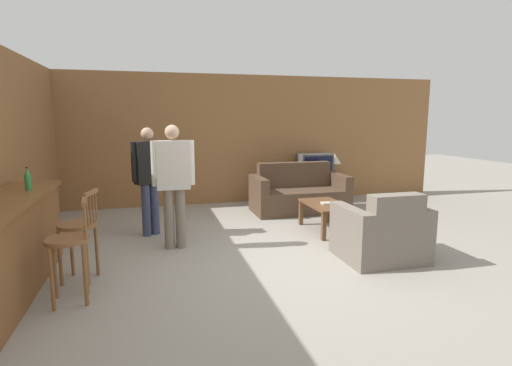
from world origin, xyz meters
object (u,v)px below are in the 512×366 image
Objects in this scene: bar_chair_near at (69,247)px; bottle at (28,180)px; couch_far at (299,194)px; armchair_near at (382,235)px; person_by_window at (149,175)px; person_by_counter at (174,180)px; tv_unit at (314,189)px; tv at (315,165)px; coffee_table at (326,208)px; book_on_table at (328,203)px; table_lamp at (334,159)px; bar_chair_mid at (79,232)px.

bottle reaches higher than bar_chair_near.
couch_far is 1.80× the size of armchair_near.
person_by_window reaches higher than bottle.
couch_far is (3.43, 3.01, -0.22)m from bar_chair_near.
person_by_counter is (0.32, -0.72, 0.03)m from person_by_window.
tv is at bearing -90.00° from tv_unit.
coffee_table is (-0.08, -1.39, 0.05)m from couch_far.
person_by_window is (-2.75, 1.83, 0.59)m from armchair_near.
coffee_table is 0.80× the size of tv_unit.
tv_unit is at bearing 72.26° from book_on_table.
tv_unit is 2.54× the size of table_lamp.
table_lamp is 4.12m from person_by_window.
person_by_window is at bearing -153.57° from tv_unit.
bar_chair_near is at bearing -89.97° from bar_chair_mid.
bar_chair_near and bar_chair_mid have the same top height.
table_lamp is (0.45, 0.00, 0.62)m from tv_unit.
person_by_window is 0.97× the size of person_by_counter.
person_by_counter reaches higher than tv.
book_on_table is 2.51m from table_lamp.
person_by_counter is (-2.43, 1.11, 0.62)m from armchair_near.
bar_chair_near is at bearing -137.27° from tv_unit.
coffee_table is at bearing 11.69° from bottle.
tv is at bearing -179.60° from table_lamp.
table_lamp is at bearing 35.59° from bar_chair_mid.
armchair_near is at bearing 4.45° from bar_chair_near.
bottle reaches higher than armchair_near.
armchair_near is 0.61× the size of person_by_window.
bottle is at bearing 122.50° from bar_chair_near.
person_by_counter is (-2.31, -0.18, 0.48)m from book_on_table.
bottle reaches higher than coffee_table.
bar_chair_mid is 0.56× the size of couch_far.
person_by_window is at bearing 169.61° from coffee_table.
coffee_table is 2.03× the size of table_lamp.
tv_unit is 0.74× the size of person_by_counter.
armchair_near reaches higher than book_on_table.
couch_far is 2.55× the size of tv.
bar_chair_near is at bearing -109.28° from person_by_window.
person_by_counter reaches higher than bottle.
table_lamp is at bearing 39.78° from bar_chair_near.
couch_far is 1.43m from table_lamp.
book_on_table is at bearing 17.12° from bar_chair_mid.
person_by_window is at bearing 70.72° from bar_chair_near.
bar_chair_mid is 0.81× the size of tv_unit.
armchair_near reaches higher than coffee_table.
bar_chair_near is 3.73m from coffee_table.
tv is at bearing 72.24° from book_on_table.
bar_chair_mid is 2.05× the size of table_lamp.
couch_far is at bearing 87.18° from book_on_table.
tv reaches higher than book_on_table.
couch_far is 1.79× the size of coffee_table.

